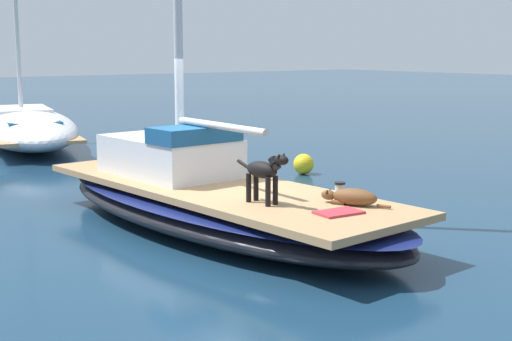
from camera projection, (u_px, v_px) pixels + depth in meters
ground_plane at (216, 228)px, 10.73m from camera, size 120.00×120.00×0.00m
sailboat_main at (216, 206)px, 10.67m from camera, size 3.02×7.40×0.66m
cabin_house at (172, 153)px, 11.39m from camera, size 1.55×2.31×0.84m
dog_brown at (352, 197)px, 9.21m from camera, size 0.49×0.90×0.22m
dog_black at (264, 172)px, 9.23m from camera, size 0.28×0.94×0.70m
deck_winch at (340, 190)px, 9.70m from camera, size 0.16×0.16×0.21m
deck_towel at (339, 212)px, 8.75m from camera, size 0.59×0.41×0.03m
moored_boat_far_astern at (25, 126)px, 19.83m from camera, size 4.20×8.10×6.37m
mooring_buoy at (304, 164)px, 15.29m from camera, size 0.44×0.44×0.44m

